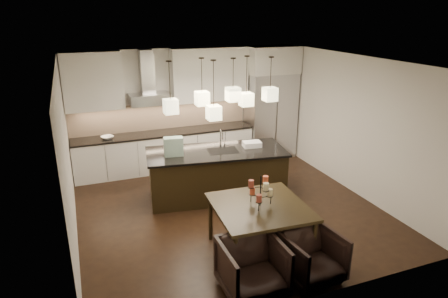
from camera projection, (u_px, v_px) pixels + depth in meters
name	position (u px, v px, depth m)	size (l,w,h in m)	color
floor	(228.00, 209.00, 7.71)	(5.50, 5.50, 0.02)	black
ceiling	(228.00, 61.00, 6.78)	(5.50, 5.50, 0.02)	white
wall_back	(186.00, 107.00, 9.68)	(5.50, 0.02, 2.80)	silver
wall_front	(312.00, 205.00, 4.82)	(5.50, 0.02, 2.80)	silver
wall_left	(66.00, 159.00, 6.31)	(0.02, 5.50, 2.80)	silver
wall_right	(353.00, 125.00, 8.18)	(0.02, 5.50, 2.80)	silver
refrigerator	(270.00, 116.00, 10.16)	(1.20, 0.72, 2.15)	#B7B7BA
fridge_panel	(272.00, 60.00, 9.70)	(1.26, 0.72, 0.65)	silver
lower_cabinets	(166.00, 151.00, 9.49)	(4.21, 0.62, 0.88)	silver
countertop	(165.00, 133.00, 9.34)	(4.21, 0.66, 0.04)	black
backsplash	(161.00, 116.00, 9.49)	(4.21, 0.02, 0.63)	#CDAE91
upper_cab_left	(93.00, 81.00, 8.54)	(1.25, 0.35, 1.25)	silver
upper_cab_right	(210.00, 75.00, 9.44)	(1.86, 0.35, 1.25)	silver
hood_canopy	(150.00, 99.00, 9.01)	(0.90, 0.52, 0.24)	#B7B7BA
hood_chimney	(147.00, 72.00, 8.91)	(0.30, 0.28, 0.96)	#B7B7BA
fruit_bowl	(107.00, 137.00, 8.83)	(0.26, 0.26, 0.06)	silver
island_body	(217.00, 175.00, 8.09)	(2.66, 1.06, 0.94)	black
island_top	(216.00, 152.00, 7.92)	(2.75, 1.15, 0.04)	black
faucet	(220.00, 139.00, 7.97)	(0.11, 0.26, 0.40)	silver
tote_bag	(174.00, 147.00, 7.61)	(0.36, 0.19, 0.36)	#29663E
food_container	(252.00, 144.00, 8.14)	(0.36, 0.26, 0.11)	silver
dining_table	(259.00, 229.00, 6.18)	(1.38, 1.38, 0.83)	black
candelabra	(260.00, 191.00, 5.96)	(0.40, 0.40, 0.48)	black
candle_a	(270.00, 192.00, 6.02)	(0.08, 0.08, 0.11)	beige
candle_b	(252.00, 191.00, 6.07)	(0.08, 0.08, 0.11)	#DA5835
candle_c	(259.00, 198.00, 5.84)	(0.08, 0.08, 0.11)	brown
candle_d	(266.00, 179.00, 6.04)	(0.08, 0.08, 0.11)	#DA5835
candle_e	(251.00, 184.00, 5.90)	(0.08, 0.08, 0.11)	brown
candle_f	(266.00, 187.00, 5.80)	(0.08, 0.08, 0.11)	beige
armchair_left	(252.00, 268.00, 5.32)	(0.81, 0.83, 0.76)	black
armchair_right	(312.00, 257.00, 5.59)	(0.76, 0.79, 0.71)	black
pendant_a	(171.00, 106.00, 7.14)	(0.24, 0.24, 0.26)	#F2ECB0
pendant_b	(202.00, 98.00, 7.55)	(0.24, 0.24, 0.26)	#F2ECB0
pendant_c	(233.00, 94.00, 7.50)	(0.24, 0.24, 0.26)	#F2ECB0
pendant_d	(246.00, 99.00, 7.89)	(0.24, 0.24, 0.26)	#F2ECB0
pendant_e	(270.00, 94.00, 7.70)	(0.24, 0.24, 0.26)	#F2ECB0
pendant_f	(214.00, 113.00, 7.31)	(0.24, 0.24, 0.26)	#F2ECB0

